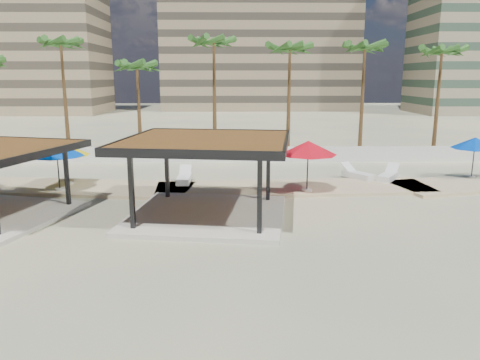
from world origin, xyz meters
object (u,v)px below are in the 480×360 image
object	(u,v)px
umbrella_c	(308,148)
lounger_b	(388,176)
umbrella_a	(57,150)
lounger_a	(184,178)
pavilion_central	(207,170)
lounger_c	(357,175)

from	to	relation	value
umbrella_c	lounger_b	xyz separation A→B (m)	(5.58, 2.97, -2.24)
umbrella_a	umbrella_c	distance (m)	13.98
lounger_b	lounger_a	bearing A→B (deg)	126.46
pavilion_central	lounger_c	distance (m)	12.06
lounger_a	lounger_b	size ratio (longest dim) A/B	0.99
pavilion_central	umbrella_a	bearing A→B (deg)	159.28
umbrella_a	lounger_c	world-z (taller)	umbrella_a
umbrella_a	lounger_b	size ratio (longest dim) A/B	1.41
lounger_b	lounger_c	bearing A→B (deg)	109.89
umbrella_a	lounger_b	xyz separation A→B (m)	(19.55, 2.44, -2.09)
lounger_a	lounger_c	size ratio (longest dim) A/B	1.00
pavilion_central	lounger_c	size ratio (longest dim) A/B	3.59
umbrella_c	lounger_b	bearing A→B (deg)	28.03
lounger_a	lounger_b	bearing A→B (deg)	-87.53
umbrella_c	lounger_a	xyz separation A→B (m)	(-7.12, 2.52, -2.24)
lounger_b	lounger_c	size ratio (longest dim) A/B	1.01
lounger_b	lounger_c	distance (m)	1.88
pavilion_central	lounger_c	xyz separation A→B (m)	(9.13, 7.66, -1.85)
pavilion_central	umbrella_a	world-z (taller)	pavilion_central
umbrella_a	lounger_a	world-z (taller)	umbrella_a
umbrella_c	lounger_c	size ratio (longest dim) A/B	1.46
lounger_a	pavilion_central	bearing A→B (deg)	-164.95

